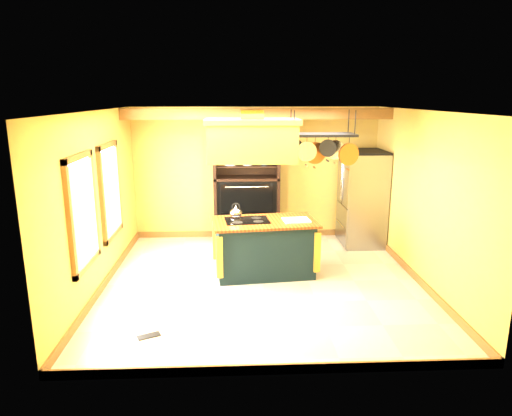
{
  "coord_description": "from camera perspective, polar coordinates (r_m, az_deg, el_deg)",
  "views": [
    {
      "loc": [
        -0.42,
        -6.81,
        2.92
      ],
      "look_at": [
        -0.1,
        0.3,
        1.16
      ],
      "focal_mm": 32.0,
      "sensor_mm": 36.0,
      "label": 1
    }
  ],
  "objects": [
    {
      "name": "floor_register",
      "position": [
        6.05,
        -13.24,
        -15.28
      ],
      "size": [
        0.3,
        0.23,
        0.01
      ],
      "primitive_type": "cube",
      "rotation": [
        0.0,
        0.0,
        0.43
      ],
      "color": "black",
      "rests_on": "floor"
    },
    {
      "name": "refrigerator",
      "position": [
        9.28,
        13.1,
        0.96
      ],
      "size": [
        0.8,
        0.94,
        1.84
      ],
      "color": "gray",
      "rests_on": "floor"
    },
    {
      "name": "range_hood",
      "position": [
        7.22,
        -0.49,
        8.61
      ],
      "size": [
        1.46,
        0.83,
        0.8
      ],
      "color": "gold",
      "rests_on": "ceiling"
    },
    {
      "name": "wall_left",
      "position": [
        7.29,
        -19.13,
        0.7
      ],
      "size": [
        0.02,
        5.0,
        2.7
      ],
      "primitive_type": "cube",
      "color": "gold",
      "rests_on": "floor"
    },
    {
      "name": "floor",
      "position": [
        7.42,
        0.85,
        -9.26
      ],
      "size": [
        5.0,
        5.0,
        0.0
      ],
      "primitive_type": "plane",
      "color": "beige",
      "rests_on": "ground"
    },
    {
      "name": "hutch",
      "position": [
        9.28,
        -1.19,
        1.3
      ],
      "size": [
        1.31,
        0.59,
        2.32
      ],
      "color": "black",
      "rests_on": "floor"
    },
    {
      "name": "window_near",
      "position": [
        6.52,
        -20.81,
        -0.47
      ],
      "size": [
        0.06,
        1.06,
        1.56
      ],
      "color": "#9C6330",
      "rests_on": "wall_left"
    },
    {
      "name": "ceiling",
      "position": [
        6.82,
        0.94,
        12.07
      ],
      "size": [
        5.0,
        5.0,
        0.0
      ],
      "primitive_type": "plane",
      "rotation": [
        3.14,
        0.0,
        0.0
      ],
      "color": "white",
      "rests_on": "wall_back"
    },
    {
      "name": "wall_right",
      "position": [
        7.57,
        20.14,
        1.09
      ],
      "size": [
        0.02,
        5.0,
        2.7
      ],
      "primitive_type": "cube",
      "color": "gold",
      "rests_on": "floor"
    },
    {
      "name": "window_far",
      "position": [
        7.83,
        -17.71,
        2.07
      ],
      "size": [
        0.06,
        1.06,
        1.56
      ],
      "color": "#9C6330",
      "rests_on": "wall_left"
    },
    {
      "name": "wall_front",
      "position": [
        4.6,
        2.78,
        -6.02
      ],
      "size": [
        5.0,
        0.02,
        2.7
      ],
      "primitive_type": "cube",
      "color": "gold",
      "rests_on": "floor"
    },
    {
      "name": "wall_back",
      "position": [
        9.45,
        -0.03,
        4.35
      ],
      "size": [
        5.0,
        0.02,
        2.7
      ],
      "primitive_type": "cube",
      "color": "gold",
      "rests_on": "floor"
    },
    {
      "name": "ceiling_beam",
      "position": [
        8.52,
        0.22,
        11.7
      ],
      "size": [
        5.0,
        0.15,
        0.2
      ],
      "primitive_type": "cube",
      "color": "#9C6330",
      "rests_on": "ceiling"
    },
    {
      "name": "kitchen_island",
      "position": [
        7.61,
        1.03,
        -4.87
      ],
      "size": [
        1.79,
        1.12,
        1.11
      ],
      "rotation": [
        0.0,
        0.0,
        0.11
      ],
      "color": "black",
      "rests_on": "floor"
    },
    {
      "name": "pot_rack",
      "position": [
        7.35,
        8.31,
        8.08
      ],
      "size": [
        1.14,
        0.52,
        0.86
      ],
      "color": "black",
      "rests_on": "ceiling"
    }
  ]
}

